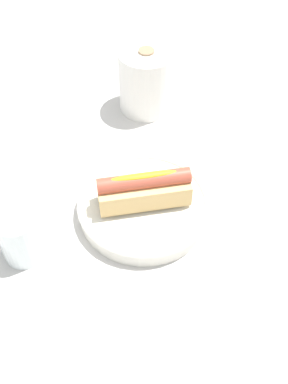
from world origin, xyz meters
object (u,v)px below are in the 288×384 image
at_px(hotdog_front, 144,189).
at_px(water_glass, 21,237).
at_px(serving_bowl, 144,205).
at_px(paper_towel_roll, 146,80).

xyz_separation_m(hotdog_front, water_glass, (-0.21, -0.02, -0.02)).
bearing_deg(serving_bowl, water_glass, -175.08).
bearing_deg(paper_towel_roll, hotdog_front, -109.11).
height_order(hotdog_front, water_glass, hotdog_front).
bearing_deg(hotdog_front, water_glass, -175.08).
distance_m(serving_bowl, hotdog_front, 0.04).
xyz_separation_m(hotdog_front, paper_towel_roll, (0.09, 0.27, 0.00)).
xyz_separation_m(serving_bowl, paper_towel_roll, (0.09, 0.27, 0.05)).
distance_m(serving_bowl, water_glass, 0.21).
relative_size(serving_bowl, hotdog_front, 1.45).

